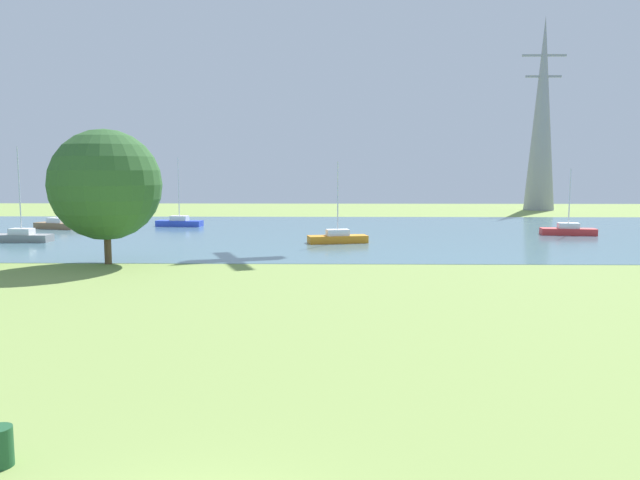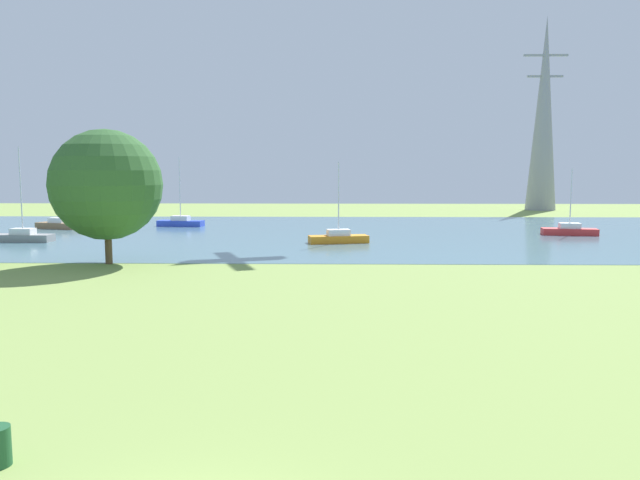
{
  "view_description": "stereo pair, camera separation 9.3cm",
  "coord_description": "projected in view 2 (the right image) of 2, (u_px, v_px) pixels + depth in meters",
  "views": [
    {
      "loc": [
        2.43,
        -8.74,
        5.87
      ],
      "look_at": [
        1.85,
        20.19,
        2.63
      ],
      "focal_mm": 34.92,
      "sensor_mm": 36.0,
      "label": 1
    },
    {
      "loc": [
        2.53,
        -8.74,
        5.87
      ],
      "look_at": [
        1.85,
        20.19,
        2.63
      ],
      "focal_mm": 34.92,
      "sensor_mm": 36.0,
      "label": 2
    }
  ],
  "objects": [
    {
      "name": "sailboat_orange",
      "position": [
        338.0,
        237.0,
        50.5
      ],
      "size": [
        5.01,
        2.52,
        6.55
      ],
      "color": "orange",
      "rests_on": "water_surface"
    },
    {
      "name": "tree_east_far",
      "position": [
        106.0,
        185.0,
        38.8
      ],
      "size": [
        6.92,
        6.92,
        8.44
      ],
      "color": "brown",
      "rests_on": "ground"
    },
    {
      "name": "electricity_pylon",
      "position": [
        544.0,
        114.0,
        91.34
      ],
      "size": [
        6.4,
        4.4,
        28.19
      ],
      "color": "gray",
      "rests_on": "ground"
    },
    {
      "name": "sailboat_red",
      "position": [
        569.0,
        230.0,
        56.67
      ],
      "size": [
        4.96,
        2.14,
        6.03
      ],
      "color": "red",
      "rests_on": "water_surface"
    },
    {
      "name": "water_surface",
      "position": [
        308.0,
        232.0,
        59.07
      ],
      "size": [
        140.0,
        40.0,
        0.02
      ],
      "primitive_type": "cube",
      "color": "slate",
      "rests_on": "ground"
    },
    {
      "name": "ground_plane",
      "position": [
        284.0,
        288.0,
        31.25
      ],
      "size": [
        160.0,
        160.0,
        0.0
      ],
      "primitive_type": "plane",
      "color": "#7F994C"
    },
    {
      "name": "sailboat_blue",
      "position": [
        181.0,
        222.0,
        65.65
      ],
      "size": [
        4.96,
        2.12,
        7.25
      ],
      "color": "blue",
      "rests_on": "water_surface"
    },
    {
      "name": "sailboat_brown",
      "position": [
        59.0,
        224.0,
        62.91
      ],
      "size": [
        5.02,
        3.04,
        6.55
      ],
      "color": "brown",
      "rests_on": "water_surface"
    },
    {
      "name": "sailboat_gray",
      "position": [
        23.0,
        236.0,
        51.41
      ],
      "size": [
        4.87,
        1.73,
        7.78
      ],
      "color": "gray",
      "rests_on": "water_surface"
    }
  ]
}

